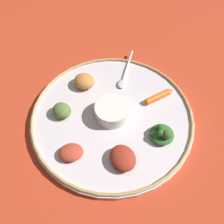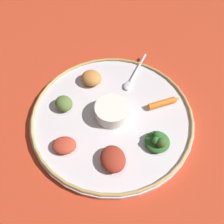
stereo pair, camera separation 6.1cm
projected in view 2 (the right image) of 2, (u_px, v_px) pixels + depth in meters
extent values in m
plane|color=#B7381E|center=(112.00, 118.00, 0.64)|extent=(2.40, 2.40, 0.00)
cylinder|color=silver|center=(112.00, 117.00, 0.63)|extent=(0.42, 0.42, 0.01)
torus|color=tan|center=(112.00, 115.00, 0.62)|extent=(0.42, 0.42, 0.01)
cylinder|color=silver|center=(112.00, 111.00, 0.61)|extent=(0.09, 0.09, 0.04)
cylinder|color=#99471E|center=(112.00, 108.00, 0.60)|extent=(0.08, 0.08, 0.01)
ellipsoid|color=silver|center=(128.00, 86.00, 0.68)|extent=(0.04, 0.03, 0.01)
cylinder|color=silver|center=(138.00, 68.00, 0.72)|extent=(0.12, 0.02, 0.01)
ellipsoid|color=#2D6628|center=(157.00, 142.00, 0.57)|extent=(0.08, 0.08, 0.02)
sphere|color=#23511E|center=(156.00, 135.00, 0.56)|extent=(0.02, 0.02, 0.02)
sphere|color=#2D6628|center=(156.00, 141.00, 0.56)|extent=(0.02, 0.02, 0.02)
sphere|color=#385623|center=(161.00, 143.00, 0.55)|extent=(0.02, 0.02, 0.02)
cylinder|color=orange|center=(162.00, 103.00, 0.64)|extent=(0.06, 0.07, 0.02)
cone|color=orange|center=(177.00, 99.00, 0.65)|extent=(0.02, 0.02, 0.02)
ellipsoid|color=#C67A38|center=(91.00, 78.00, 0.68)|extent=(0.07, 0.07, 0.03)
ellipsoid|color=#567033|center=(64.00, 103.00, 0.63)|extent=(0.06, 0.07, 0.03)
ellipsoid|color=maroon|center=(113.00, 159.00, 0.54)|extent=(0.09, 0.09, 0.03)
ellipsoid|color=#B73D28|center=(64.00, 145.00, 0.57)|extent=(0.06, 0.07, 0.02)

